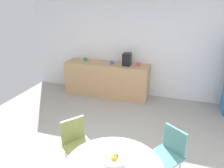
% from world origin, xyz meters
% --- Properties ---
extents(ground_plane, '(6.00, 6.00, 0.00)m').
position_xyz_m(ground_plane, '(0.00, 0.00, 0.00)').
color(ground_plane, '#9E998E').
extents(wall_back, '(6.00, 0.10, 2.60)m').
position_xyz_m(wall_back, '(0.00, 3.00, 1.30)').
color(wall_back, silver).
rests_on(wall_back, ground_plane).
extents(counter_block, '(2.27, 0.60, 0.90)m').
position_xyz_m(counter_block, '(-0.66, 2.65, 0.45)').
color(counter_block, tan).
rests_on(counter_block, ground_plane).
extents(chair_olive, '(0.59, 0.59, 0.83)m').
position_xyz_m(chair_olive, '(-0.18, -0.18, 0.52)').
color(chair_olive, silver).
rests_on(chair_olive, ground_plane).
extents(chair_teal, '(0.59, 0.59, 0.83)m').
position_xyz_m(chair_teal, '(1.19, 0.01, 0.52)').
color(chair_teal, silver).
rests_on(chair_teal, ground_plane).
extents(fruit_bowl, '(0.26, 0.26, 0.11)m').
position_xyz_m(fruit_bowl, '(0.59, -0.74, 0.77)').
color(fruit_bowl, silver).
rests_on(fruit_bowl, round_table).
extents(mug_white, '(0.13, 0.08, 0.09)m').
position_xyz_m(mug_white, '(-1.31, 2.69, 0.95)').
color(mug_white, '#338C59').
rests_on(mug_white, counter_block).
extents(mug_green, '(0.13, 0.08, 0.09)m').
position_xyz_m(mug_green, '(0.18, 2.68, 0.95)').
color(mug_green, '#D84C4C').
rests_on(mug_green, counter_block).
extents(mug_red, '(0.13, 0.08, 0.09)m').
position_xyz_m(mug_red, '(-0.51, 2.60, 0.95)').
color(mug_red, '#3F66BF').
rests_on(mug_red, counter_block).
extents(coffee_maker, '(0.20, 0.24, 0.32)m').
position_xyz_m(coffee_maker, '(-0.11, 2.65, 1.06)').
color(coffee_maker, black).
rests_on(coffee_maker, counter_block).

